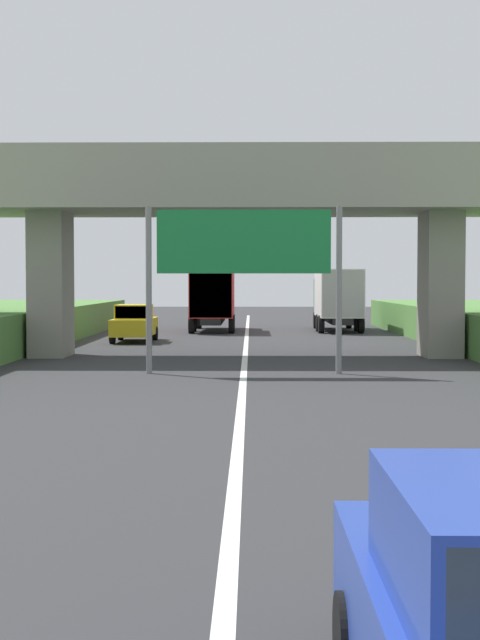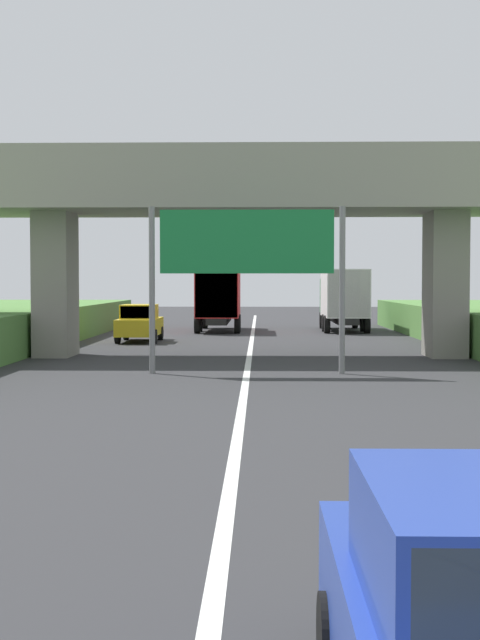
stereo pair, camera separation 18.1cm
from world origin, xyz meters
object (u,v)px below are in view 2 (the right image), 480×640
(truck_red, at_px, (219,297))
(truck_green, at_px, (343,297))
(overhead_highway_sign, at_px, (247,252))
(car_yellow, at_px, (140,323))

(truck_red, bearing_deg, truck_green, 2.58)
(overhead_highway_sign, relative_size, truck_green, 0.81)
(overhead_highway_sign, height_order, truck_red, overhead_highway_sign)
(overhead_highway_sign, height_order, car_yellow, overhead_highway_sign)
(overhead_highway_sign, distance_m, truck_green, 24.00)
(truck_red, relative_size, truck_green, 1.00)
(truck_red, distance_m, truck_green, 6.97)
(overhead_highway_sign, bearing_deg, truck_red, 94.70)
(truck_green, bearing_deg, truck_red, -177.42)
(truck_green, distance_m, car_yellow, 13.85)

